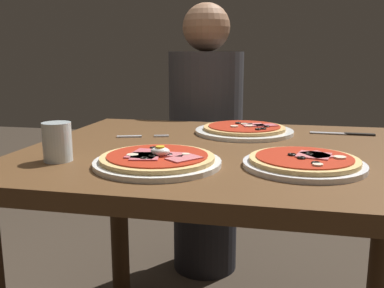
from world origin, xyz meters
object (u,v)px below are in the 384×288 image
object	(u,v)px
dining_table	(231,189)
pizza_foreground	(158,160)
water_glass_near	(57,144)
diner_person	(206,149)
pizza_across_left	(304,162)
pizza_across_right	(244,130)
knife	(347,134)
fork	(139,136)

from	to	relation	value
dining_table	pizza_foreground	world-z (taller)	pizza_foreground
water_glass_near	diner_person	size ratio (longest dim) A/B	0.08
dining_table	water_glass_near	world-z (taller)	water_glass_near
pizza_across_left	water_glass_near	size ratio (longest dim) A/B	2.95
dining_table	pizza_across_left	world-z (taller)	pizza_across_left
pizza_across_right	diner_person	bearing A→B (deg)	114.06
dining_table	pizza_across_left	xyz separation A→B (m)	(0.18, -0.16, 0.13)
pizza_across_left	pizza_across_right	distance (m)	0.43
knife	water_glass_near	bearing A→B (deg)	-145.03
pizza_across_left	pizza_across_right	world-z (taller)	same
pizza_foreground	pizza_across_right	distance (m)	0.47
pizza_across_left	knife	distance (m)	0.46
pizza_across_right	water_glass_near	xyz separation A→B (m)	(-0.40, -0.46, 0.03)
dining_table	diner_person	xyz separation A→B (m)	(-0.20, 0.70, -0.05)
pizza_across_right	fork	bearing A→B (deg)	-156.61
pizza_foreground	diner_person	world-z (taller)	diner_person
pizza_across_left	diner_person	world-z (taller)	diner_person
pizza_across_right	pizza_across_left	bearing A→B (deg)	-66.75
pizza_foreground	knife	size ratio (longest dim) A/B	1.49
dining_table	water_glass_near	bearing A→B (deg)	-149.69
fork	diner_person	xyz separation A→B (m)	(0.10, 0.60, -0.16)
water_glass_near	knife	distance (m)	0.87
pizza_across_right	fork	size ratio (longest dim) A/B	2.01
pizza_foreground	water_glass_near	bearing A→B (deg)	-178.10
fork	knife	xyz separation A→B (m)	(0.63, 0.18, 0.00)
pizza_foreground	pizza_across_left	world-z (taller)	pizza_foreground
pizza_across_left	pizza_across_right	size ratio (longest dim) A/B	0.87
pizza_foreground	knife	distance (m)	0.68
pizza_across_left	diner_person	bearing A→B (deg)	113.69
water_glass_near	pizza_across_right	bearing A→B (deg)	48.96
knife	fork	bearing A→B (deg)	-164.20
pizza_across_left	water_glass_near	bearing A→B (deg)	-173.94
pizza_across_left	diner_person	xyz separation A→B (m)	(-0.38, 0.87, -0.17)
pizza_across_left	knife	size ratio (longest dim) A/B	1.39
dining_table	diner_person	distance (m)	0.73
pizza_across_left	diner_person	distance (m)	0.96
water_glass_near	fork	bearing A→B (deg)	74.68
knife	diner_person	bearing A→B (deg)	140.96
pizza_across_left	fork	bearing A→B (deg)	151.28
dining_table	pizza_across_left	size ratio (longest dim) A/B	4.02
dining_table	fork	distance (m)	0.33
fork	pizza_across_right	bearing A→B (deg)	23.39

